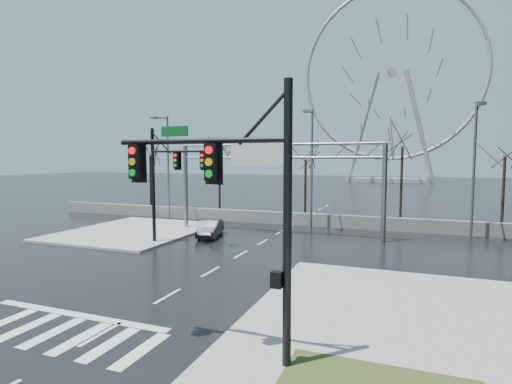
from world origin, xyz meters
The scene contains 17 objects.
ground centered at (0.00, 0.00, 0.00)m, with size 260.00×260.00×0.00m, color black.
sidewalk_right_ext centered at (10.00, 2.00, 0.07)m, with size 12.00×10.00×0.15m, color gray.
sidewalk_far centered at (-11.00, 12.00, 0.07)m, with size 10.00×12.00×0.15m, color gray.
barrier_wall centered at (0.00, 20.00, 0.55)m, with size 52.00×0.50×1.10m, color slate.
signal_mast_near centered at (5.14, -4.04, 4.87)m, with size 5.52×0.41×8.00m.
signal_mast_far centered at (-5.87, 8.96, 4.83)m, with size 4.72×0.41×8.00m.
sign_gantry centered at (-0.38, 14.96, 5.18)m, with size 16.36×0.40×7.60m.
streetlight_left centered at (-12.00, 18.16, 5.89)m, with size 0.50×2.55×10.00m.
streetlight_mid centered at (2.00, 18.16, 5.89)m, with size 0.50×2.55×10.00m.
streetlight_right centered at (14.00, 18.16, 5.89)m, with size 0.50×2.55×10.00m.
tree_far_left centered at (-18.00, 24.00, 5.57)m, with size 3.50×3.50×7.00m.
tree_left centered at (-9.00, 23.50, 5.98)m, with size 3.75×3.75×7.50m.
tree_center centered at (0.00, 24.50, 5.17)m, with size 3.25×3.25×6.50m.
tree_right centered at (9.00, 23.50, 6.22)m, with size 3.90×3.90×7.80m.
tree_far_right centered at (17.00, 24.00, 5.41)m, with size 3.40×3.40×6.80m.
ferris_wheel centered at (5.00, 95.00, 26.13)m, with size 45.00×6.00×50.91m.
car centered at (-4.39, 12.47, 0.64)m, with size 1.35×3.86×1.27m, color black.
Camera 1 is at (9.50, -14.29, 5.88)m, focal length 28.00 mm.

